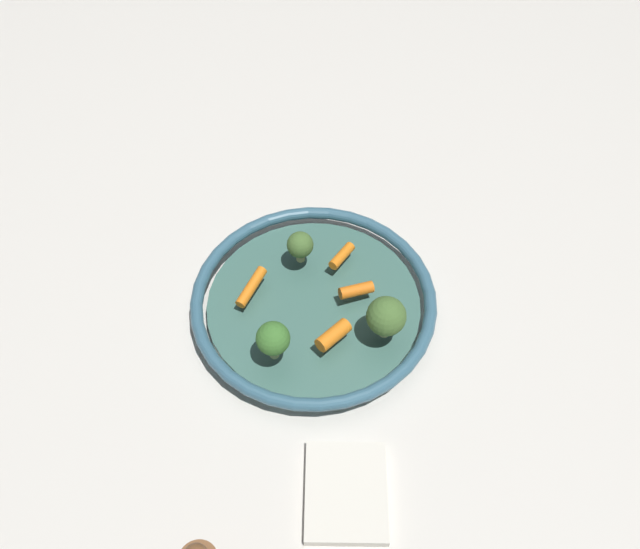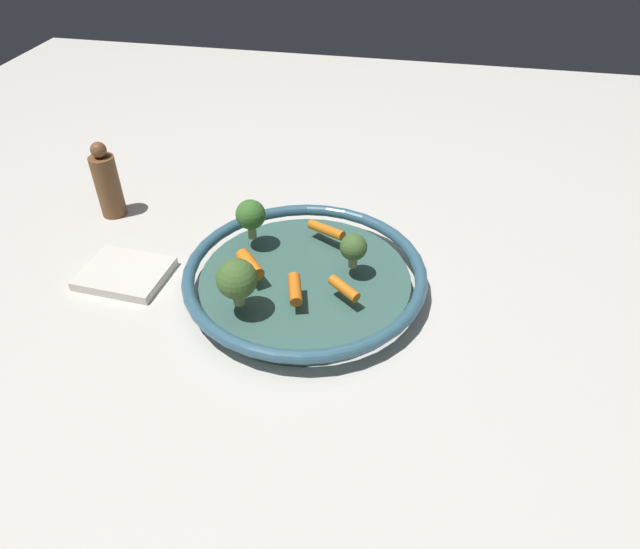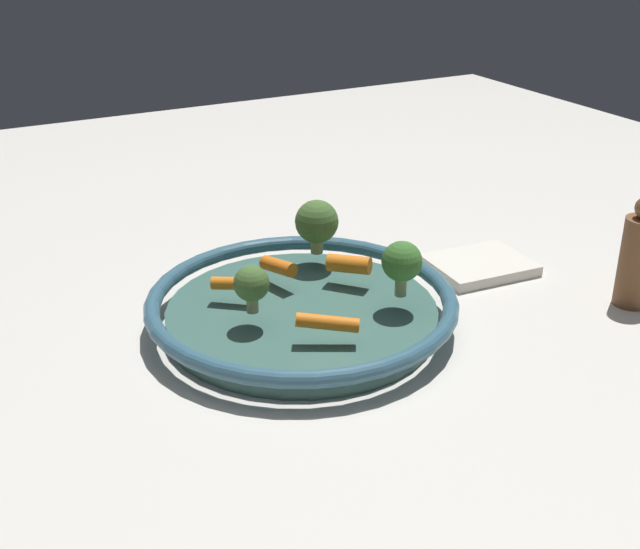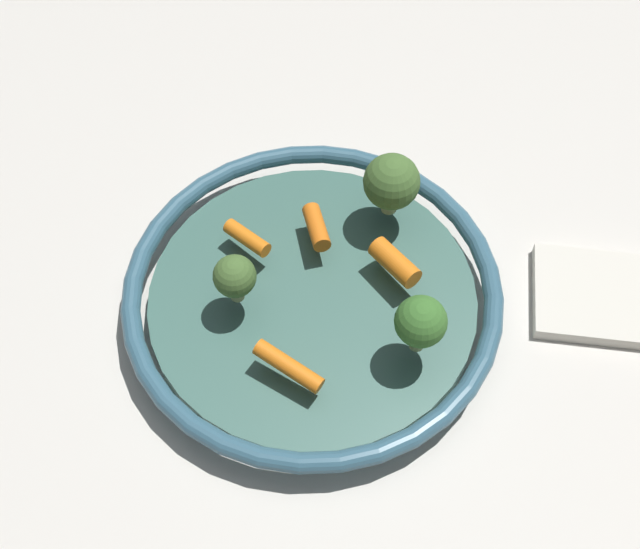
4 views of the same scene
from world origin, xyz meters
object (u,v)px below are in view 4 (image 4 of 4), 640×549
object	(u,v)px
broccoli_floret_small	(235,277)
dish_towel	(600,297)
baby_carrot_center	(289,366)
broccoli_floret_edge	(392,182)
baby_carrot_back	(320,227)
baby_carrot_left	(247,238)
baby_carrot_right	(395,262)
broccoli_floret_mid	(421,322)
serving_bowl	(313,297)

from	to	relation	value
broccoli_floret_small	dish_towel	bearing A→B (deg)	-173.00
baby_carrot_center	broccoli_floret_edge	world-z (taller)	broccoli_floret_edge
baby_carrot_back	dish_towel	world-z (taller)	baby_carrot_back
baby_carrot_left	broccoli_floret_edge	world-z (taller)	broccoli_floret_edge
baby_carrot_right	broccoli_floret_mid	world-z (taller)	broccoli_floret_mid
baby_carrot_left	dish_towel	world-z (taller)	baby_carrot_left
serving_bowl	baby_carrot_left	world-z (taller)	baby_carrot_left
broccoli_floret_small	broccoli_floret_edge	size ratio (longest dim) A/B	0.78
baby_carrot_left	broccoli_floret_small	xyz separation A→B (m)	(0.00, 0.06, 0.02)
broccoli_floret_edge	broccoli_floret_small	bearing A→B (deg)	38.80
baby_carrot_center	dish_towel	distance (m)	0.31
baby_carrot_left	baby_carrot_center	bearing A→B (deg)	110.56
broccoli_floret_small	broccoli_floret_edge	distance (m)	0.17
baby_carrot_left	broccoli_floret_edge	bearing A→B (deg)	-160.01
broccoli_floret_edge	baby_carrot_center	bearing A→B (deg)	65.33
serving_bowl	baby_carrot_center	size ratio (longest dim) A/B	5.40
broccoli_floret_mid	baby_carrot_left	bearing A→B (deg)	-32.54
dish_towel	broccoli_floret_small	bearing A→B (deg)	7.00
baby_carrot_center	broccoli_floret_mid	distance (m)	0.12
broccoli_floret_mid	broccoli_floret_edge	xyz separation A→B (m)	(0.03, -0.15, 0.00)
broccoli_floret_mid	broccoli_floret_small	bearing A→B (deg)	-14.22
serving_bowl	baby_carrot_right	bearing A→B (deg)	-162.79
baby_carrot_right	broccoli_floret_small	size ratio (longest dim) A/B	0.97
serving_bowl	broccoli_floret_small	size ratio (longest dim) A/B	6.66
broccoli_floret_edge	dish_towel	size ratio (longest dim) A/B	0.54
baby_carrot_left	broccoli_floret_small	bearing A→B (deg)	87.47
baby_carrot_right	baby_carrot_left	bearing A→B (deg)	-8.89
baby_carrot_left	broccoli_floret_small	world-z (taller)	broccoli_floret_small
baby_carrot_right	broccoli_floret_mid	size ratio (longest dim) A/B	0.81
baby_carrot_back	dish_towel	bearing A→B (deg)	172.75
baby_carrot_back	broccoli_floret_edge	world-z (taller)	broccoli_floret_edge
baby_carrot_center	baby_carrot_left	size ratio (longest dim) A/B	1.34
baby_carrot_right	baby_carrot_left	world-z (taller)	baby_carrot_right
baby_carrot_back	broccoli_floret_edge	size ratio (longest dim) A/B	0.72
broccoli_floret_small	broccoli_floret_edge	world-z (taller)	broccoli_floret_edge
baby_carrot_center	broccoli_floret_edge	distance (m)	0.20
broccoli_floret_edge	baby_carrot_back	bearing A→B (deg)	26.44
broccoli_floret_small	baby_carrot_left	bearing A→B (deg)	-92.53
baby_carrot_left	broccoli_floret_edge	distance (m)	0.14
baby_carrot_center	baby_carrot_back	xyz separation A→B (m)	(-0.02, -0.15, 0.00)
baby_carrot_back	baby_carrot_left	world-z (taller)	baby_carrot_back
baby_carrot_center	baby_carrot_left	world-z (taller)	baby_carrot_center
baby_carrot_center	baby_carrot_back	world-z (taller)	baby_carrot_back
serving_bowl	baby_carrot_back	xyz separation A→B (m)	(-0.00, -0.06, 0.03)
baby_carrot_right	dish_towel	xyz separation A→B (m)	(-0.20, -0.00, -0.04)
baby_carrot_center	baby_carrot_right	xyz separation A→B (m)	(-0.09, -0.11, 0.00)
baby_carrot_center	broccoli_floret_mid	bearing A→B (deg)	-164.25
broccoli_floret_mid	broccoli_floret_edge	bearing A→B (deg)	-79.98
broccoli_floret_edge	baby_carrot_right	bearing A→B (deg)	94.95
broccoli_floret_small	dish_towel	xyz separation A→B (m)	(-0.34, -0.04, -0.07)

